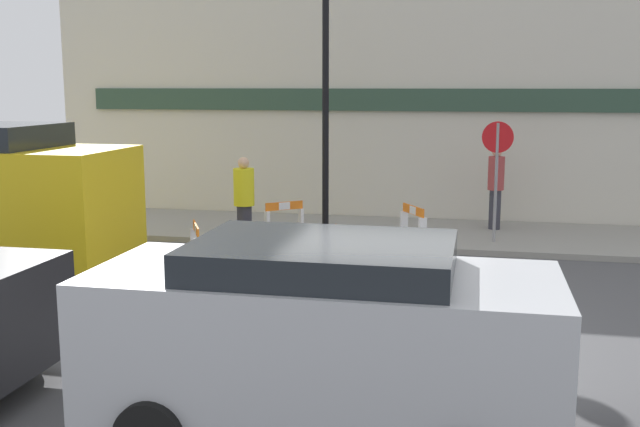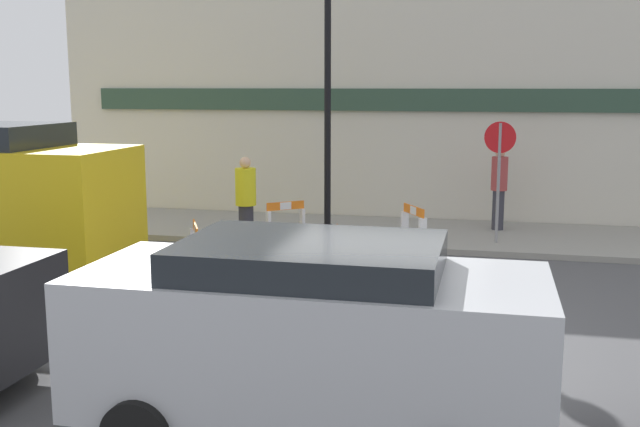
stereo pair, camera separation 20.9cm
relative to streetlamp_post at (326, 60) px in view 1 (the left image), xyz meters
The scene contains 18 objects.
ground_plane 6.52m from the streetlamp_post, 70.02° to the right, with size 60.00×60.00×0.00m, color #4C4C4F.
sidewalk_slab 4.13m from the streetlamp_post, 28.15° to the left, with size 18.00×3.18×0.11m.
storefront_facade 3.35m from the streetlamp_post, 55.10° to the left, with size 18.00×0.22×5.50m.
streetlamp_post is the anchor object (origin of this frame).
stop_sign 3.83m from the streetlamp_post, ahead, with size 0.59×0.13×2.33m.
barricade_0 3.35m from the streetlamp_post, 113.82° to the right, with size 0.67×0.56×1.00m.
barricade_1 4.93m from the streetlamp_post, 110.01° to the right, with size 0.49×0.82×0.99m.
barricade_2 5.53m from the streetlamp_post, 71.65° to the right, with size 0.73×0.65×1.06m.
barricade_3 3.97m from the streetlamp_post, 42.30° to the right, with size 0.51×0.72×1.08m.
traffic_cone_0 5.17m from the streetlamp_post, 62.35° to the right, with size 0.30×0.30×0.66m.
traffic_cone_1 3.64m from the streetlamp_post, 67.24° to the right, with size 0.30×0.30×0.62m.
traffic_cone_2 4.66m from the streetlamp_post, 118.40° to the right, with size 0.30×0.30×0.49m.
traffic_cone_3 3.93m from the streetlamp_post, 112.66° to the right, with size 0.30×0.30×0.75m.
traffic_cone_4 5.64m from the streetlamp_post, 95.20° to the right, with size 0.30×0.30×0.50m.
traffic_cone_5 3.47m from the streetlamp_post, 66.39° to the right, with size 0.30×0.30×0.57m.
person_worker 3.14m from the streetlamp_post, 147.42° to the right, with size 0.56×0.56×1.78m.
person_pedestrian 4.48m from the streetlamp_post, 25.42° to the left, with size 0.38×0.38×1.76m.
parked_car_1 8.83m from the streetlamp_post, 78.59° to the right, with size 4.06×1.91×1.80m.
Camera 1 is at (1.09, -9.33, 3.12)m, focal length 42.00 mm.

